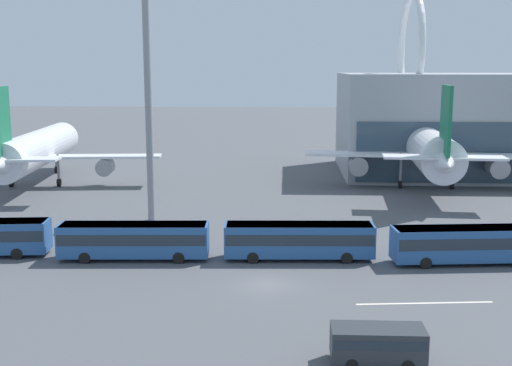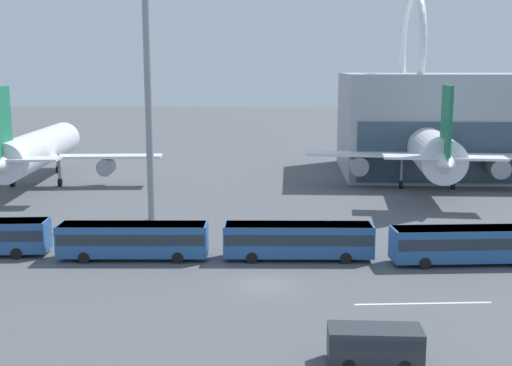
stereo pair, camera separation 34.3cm
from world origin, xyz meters
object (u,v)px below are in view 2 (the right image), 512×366
Objects in this scene: service_van_foreground at (375,342)px; airliner_at_gate_far at (427,148)px; shuttle_bus_4 at (468,243)px; floodlight_mast at (147,61)px; shuttle_bus_3 at (298,239)px; shuttle_bus_2 at (133,238)px; airliner_at_gate_near at (36,150)px.

airliner_at_gate_far is at bearing 75.36° from service_van_foreground.
airliner_at_gate_far reaches higher than shuttle_bus_4.
floodlight_mast is at bearing 125.68° from airliner_at_gate_far.
service_van_foreground is at bearing -80.73° from shuttle_bus_3.
floodlight_mast reaches higher than shuttle_bus_3.
shuttle_bus_4 is at bearing 61.71° from service_van_foreground.
shuttle_bus_4 is at bearing 177.85° from airliner_at_gate_far.
airliner_at_gate_far is 48.28m from shuttle_bus_2.
service_van_foreground is 42.17m from floodlight_mast.
shuttle_bus_2 is 0.99× the size of shuttle_bus_4.
service_van_foreground is at bearing -148.26° from airliner_at_gate_near.
service_van_foreground is (40.42, -53.52, -3.80)m from airliner_at_gate_near.
service_van_foreground is at bearing -123.89° from shuttle_bus_4.
airliner_at_gate_near is at bearing 119.82° from shuttle_bus_2.
shuttle_bus_4 is 21.82m from service_van_foreground.
service_van_foreground is at bearing -48.84° from shuttle_bus_2.
airliner_at_gate_far is 1.29× the size of floodlight_mast.
shuttle_bus_3 is 2.47× the size of service_van_foreground.
floodlight_mast reaches higher than service_van_foreground.
airliner_at_gate_far is (54.58, 1.04, 0.50)m from airliner_at_gate_near.
airliner_at_gate_near is 67.17m from service_van_foreground.
airliner_at_gate_near is 31.07m from floodlight_mast.
airliner_at_gate_near is at bearing 135.83° from floodlight_mast.
floodlight_mast is (-15.84, 13.79, 15.34)m from shuttle_bus_3.
shuttle_bus_3 is at bearing -138.16° from airliner_at_gate_near.
service_van_foreground is (-10.31, -19.22, -0.60)m from shuttle_bus_4.
airliner_at_gate_near is at bearing 134.84° from shuttle_bus_3.
shuttle_bus_3 is at bearing -41.05° from floodlight_mast.
shuttle_bus_2 is 28.74m from shuttle_bus_4.
service_van_foreground is 0.18× the size of floodlight_mast.
shuttle_bus_2 is 0.45× the size of floodlight_mast.
shuttle_bus_4 is 0.46× the size of floodlight_mast.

